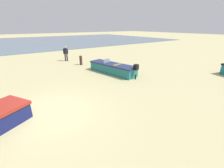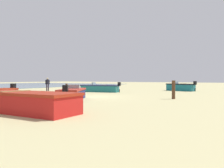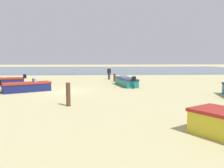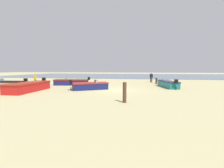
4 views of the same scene
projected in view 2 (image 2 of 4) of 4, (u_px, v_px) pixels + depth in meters
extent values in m
plane|color=tan|center=(93.00, 97.00, 17.99)|extent=(160.00, 160.00, 0.00)
cube|color=black|center=(13.00, 86.00, 16.59)|extent=(0.33, 0.36, 0.40)
cylinder|color=black|center=(13.00, 96.00, 16.61)|extent=(0.11, 0.11, 0.34)
cube|color=#1C6D70|center=(100.00, 89.00, 24.82)|extent=(1.93, 4.40, 0.67)
cube|color=navy|center=(100.00, 85.00, 24.81)|extent=(2.03, 4.51, 0.12)
cube|color=black|center=(119.00, 84.00, 24.00)|extent=(0.37, 0.34, 0.40)
cylinder|color=black|center=(119.00, 91.00, 24.02)|extent=(0.12, 0.12, 0.34)
cube|color=#8C9EA8|center=(94.00, 84.00, 25.06)|extent=(0.70, 0.33, 0.28)
cube|color=olive|center=(104.00, 85.00, 24.62)|extent=(0.98, 0.42, 0.08)
cube|color=#176979|center=(181.00, 88.00, 27.09)|extent=(1.90, 3.48, 0.76)
cube|color=black|center=(181.00, 84.00, 27.08)|extent=(2.00, 3.60, 0.12)
cube|color=black|center=(195.00, 83.00, 25.78)|extent=(0.38, 0.35, 0.40)
cylinder|color=black|center=(195.00, 90.00, 25.80)|extent=(0.12, 0.12, 0.38)
cube|color=#8C9EA8|center=(176.00, 82.00, 27.49)|extent=(0.72, 0.36, 0.28)
cube|color=#9C6E43|center=(184.00, 84.00, 26.79)|extent=(1.01, 0.47, 0.08)
cube|color=navy|center=(72.00, 95.00, 15.62)|extent=(3.83, 2.96, 0.64)
cube|color=maroon|center=(72.00, 90.00, 15.61)|extent=(3.96, 3.08, 0.12)
cube|color=black|center=(65.00, 88.00, 13.59)|extent=(0.40, 0.42, 0.40)
cylinder|color=black|center=(65.00, 100.00, 13.61)|extent=(0.14, 0.14, 0.32)
cube|color=#8C9EA8|center=(74.00, 87.00, 16.25)|extent=(0.56, 0.78, 0.28)
cube|color=red|center=(25.00, 103.00, 9.66)|extent=(1.87, 5.09, 0.78)
cube|color=#9C2513|center=(25.00, 93.00, 9.65)|extent=(1.96, 5.19, 0.12)
cube|color=olive|center=(16.00, 92.00, 9.96)|extent=(1.44, 0.29, 0.08)
cylinder|color=#4D311F|center=(174.00, 90.00, 16.08)|extent=(0.25, 0.25, 1.35)
cylinder|color=#442B22|center=(67.00, 87.00, 26.22)|extent=(0.27, 0.27, 0.91)
cylinder|color=black|center=(47.00, 88.00, 27.09)|extent=(0.19, 0.19, 0.82)
cylinder|color=black|center=(48.00, 87.00, 27.19)|extent=(0.19, 0.19, 0.82)
cylinder|color=black|center=(47.00, 82.00, 27.13)|extent=(0.46, 0.46, 0.58)
cylinder|color=black|center=(46.00, 82.00, 27.02)|extent=(0.12, 0.12, 0.54)
cylinder|color=black|center=(49.00, 82.00, 27.24)|extent=(0.12, 0.12, 0.54)
sphere|color=tan|center=(47.00, 79.00, 27.12)|extent=(0.30, 0.30, 0.22)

